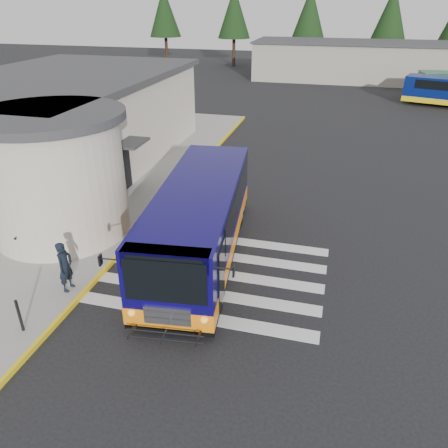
% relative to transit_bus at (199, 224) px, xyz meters
% --- Properties ---
extents(ground, '(140.00, 140.00, 0.00)m').
position_rel_transit_bus_xyz_m(ground, '(1.12, -0.17, -1.34)').
color(ground, black).
rests_on(ground, ground).
extents(sidewalk, '(10.00, 34.00, 0.15)m').
position_rel_transit_bus_xyz_m(sidewalk, '(-7.88, 3.83, -1.27)').
color(sidewalk, gray).
rests_on(sidewalk, ground).
extents(curb_strip, '(0.12, 34.00, 0.16)m').
position_rel_transit_bus_xyz_m(curb_strip, '(-2.93, 3.83, -1.26)').
color(curb_strip, yellow).
rests_on(curb_strip, ground).
extents(station_building, '(12.70, 18.70, 4.80)m').
position_rel_transit_bus_xyz_m(station_building, '(-9.72, 6.73, 1.22)').
color(station_building, '#C0B5A2').
rests_on(station_building, ground).
extents(crosswalk, '(8.00, 5.35, 0.01)m').
position_rel_transit_bus_xyz_m(crosswalk, '(0.62, -0.97, -1.34)').
color(crosswalk, silver).
rests_on(crosswalk, ground).
extents(depot_building, '(26.40, 8.40, 4.20)m').
position_rel_transit_bus_xyz_m(depot_building, '(7.12, 41.83, 0.76)').
color(depot_building, gray).
rests_on(depot_building, ground).
extents(tree_line, '(58.40, 4.40, 10.00)m').
position_rel_transit_bus_xyz_m(tree_line, '(7.41, 49.83, 5.43)').
color(tree_line, black).
rests_on(tree_line, ground).
extents(transit_bus, '(4.13, 10.17, 2.81)m').
position_rel_transit_bus_xyz_m(transit_bus, '(0.00, 0.00, 0.00)').
color(transit_bus, '#0C064D').
rests_on(transit_bus, ground).
extents(pedestrian_a, '(0.42, 0.63, 1.71)m').
position_rel_transit_bus_xyz_m(pedestrian_a, '(-3.43, -3.27, -0.34)').
color(pedestrian_a, black).
rests_on(pedestrian_a, sidewalk).
extents(pedestrian_b, '(0.94, 1.06, 1.80)m').
position_rel_transit_bus_xyz_m(pedestrian_b, '(-6.13, -1.91, -0.29)').
color(pedestrian_b, black).
rests_on(pedestrian_b, sidewalk).
extents(bollard, '(0.09, 0.09, 1.04)m').
position_rel_transit_bus_xyz_m(bollard, '(-3.59, -5.37, -0.67)').
color(bollard, black).
rests_on(bollard, sidewalk).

